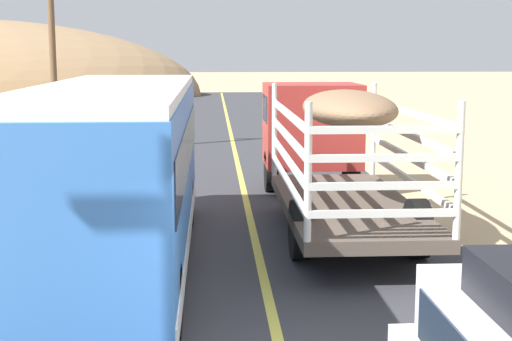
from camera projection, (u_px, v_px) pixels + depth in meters
name	position (u px, v px, depth m)	size (l,w,h in m)	color
livestock_truck	(323.00, 135.00, 17.96)	(2.53, 9.70, 3.02)	#B2332D
bus	(115.00, 171.00, 12.89)	(2.54, 10.00, 3.21)	#3872C6
power_pole_mid	(52.00, 25.00, 26.81)	(2.20, 0.24, 8.74)	brown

